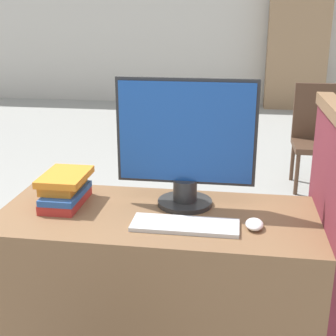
{
  "coord_description": "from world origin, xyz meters",
  "views": [
    {
      "loc": [
        0.31,
        -1.46,
        1.52
      ],
      "look_at": [
        0.05,
        0.26,
        0.95
      ],
      "focal_mm": 50.0,
      "sensor_mm": 36.0,
      "label": 1
    }
  ],
  "objects_px": {
    "far_chair": "(318,133)",
    "mouse": "(254,224)",
    "book_stack": "(65,189)",
    "monitor": "(186,145)",
    "keyboard": "(185,225)"
  },
  "relations": [
    {
      "from": "mouse",
      "to": "far_chair",
      "type": "xyz_separation_m",
      "value": [
        0.64,
        2.58,
        -0.25
      ]
    },
    {
      "from": "monitor",
      "to": "mouse",
      "type": "distance_m",
      "value": 0.43
    },
    {
      "from": "monitor",
      "to": "far_chair",
      "type": "xyz_separation_m",
      "value": [
        0.94,
        2.38,
        -0.51
      ]
    },
    {
      "from": "monitor",
      "to": "mouse",
      "type": "height_order",
      "value": "monitor"
    },
    {
      "from": "keyboard",
      "to": "far_chair",
      "type": "xyz_separation_m",
      "value": [
        0.91,
        2.61,
        -0.24
      ]
    },
    {
      "from": "mouse",
      "to": "far_chair",
      "type": "height_order",
      "value": "far_chair"
    },
    {
      "from": "mouse",
      "to": "book_stack",
      "type": "distance_m",
      "value": 0.82
    },
    {
      "from": "keyboard",
      "to": "far_chair",
      "type": "height_order",
      "value": "far_chair"
    },
    {
      "from": "mouse",
      "to": "book_stack",
      "type": "bearing_deg",
      "value": 170.87
    },
    {
      "from": "monitor",
      "to": "keyboard",
      "type": "height_order",
      "value": "monitor"
    },
    {
      "from": "far_chair",
      "to": "mouse",
      "type": "bearing_deg",
      "value": -103.53
    },
    {
      "from": "book_stack",
      "to": "far_chair",
      "type": "height_order",
      "value": "far_chair"
    },
    {
      "from": "far_chair",
      "to": "keyboard",
      "type": "bearing_deg",
      "value": -108.74
    },
    {
      "from": "keyboard",
      "to": "mouse",
      "type": "xyz_separation_m",
      "value": [
        0.27,
        0.03,
        0.01
      ]
    },
    {
      "from": "monitor",
      "to": "far_chair",
      "type": "bearing_deg",
      "value": 68.55
    }
  ]
}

